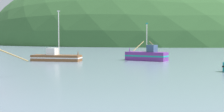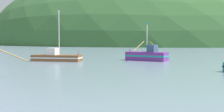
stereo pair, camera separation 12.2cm
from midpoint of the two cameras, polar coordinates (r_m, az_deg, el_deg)
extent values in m
ellipsoid|color=#386633|center=(192.48, 7.18, 2.37)|extent=(207.08, 165.66, 94.20)
ellipsoid|color=#47703D|center=(253.60, 9.00, 2.60)|extent=(86.62, 69.30, 102.58)
cube|color=#6B2D84|center=(45.62, 6.76, -0.05)|extent=(6.67, 3.90, 1.33)
cube|color=teal|center=(45.62, 6.76, 0.03)|extent=(6.73, 3.94, 0.24)
cone|color=#6B2D84|center=(46.83, 3.53, 1.30)|extent=(0.25, 0.25, 0.70)
cube|color=#334C6B|center=(45.20, 7.83, 1.44)|extent=(1.59, 1.91, 1.09)
cylinder|color=silver|center=(45.53, 6.82, 3.43)|extent=(0.12, 0.12, 4.22)
cube|color=teal|center=(45.58, 6.84, 6.24)|extent=(0.35, 0.13, 0.20)
cylinder|color=#997F4C|center=(43.03, 5.26, 1.90)|extent=(1.08, 3.30, 1.41)
cylinder|color=#997F4C|center=(48.10, 8.13, 2.04)|extent=(1.08, 3.30, 1.41)
cube|color=brown|center=(45.07, -10.50, -0.38)|extent=(7.45, 2.64, 0.94)
cube|color=white|center=(45.07, -10.50, -0.32)|extent=(7.53, 2.67, 0.17)
cone|color=brown|center=(43.87, -6.42, 0.62)|extent=(0.21, 0.21, 0.70)
cube|color=silver|center=(45.23, -11.18, 0.88)|extent=(1.44, 1.98, 1.04)
cylinder|color=silver|center=(44.83, -10.07, 4.27)|extent=(0.12, 0.12, 6.36)
cube|color=white|center=(45.01, -10.12, 8.48)|extent=(0.36, 0.05, 0.20)
camera|label=1|loc=(0.06, -89.90, 0.01)|focal=47.58mm
camera|label=2|loc=(0.06, 90.10, -0.01)|focal=47.58mm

